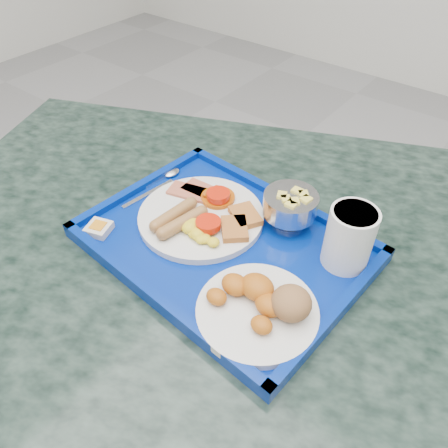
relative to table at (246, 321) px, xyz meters
The scene contains 9 objects.
table is the anchor object (origin of this frame).
tray 0.22m from the table, 152.63° to the right, with size 0.47×0.36×0.03m.
main_plate 0.25m from the table, behind, with size 0.22×0.22×0.03m.
bread_plate 0.27m from the table, 47.74° to the right, with size 0.17×0.17×0.06m.
fruit_bowl 0.27m from the table, 75.86° to the left, with size 0.09×0.09×0.06m.
juice_cup 0.31m from the table, 24.57° to the left, with size 0.07×0.07×0.10m.
spoon 0.33m from the table, 169.05° to the left, with size 0.04×0.15×0.01m.
knife 0.34m from the table, behind, with size 0.01×0.19×0.00m, color silver.
jam_packet 0.34m from the table, 149.36° to the right, with size 0.05×0.05×0.02m.
Camera 1 is at (0.31, -0.02, 1.31)m, focal length 35.00 mm.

